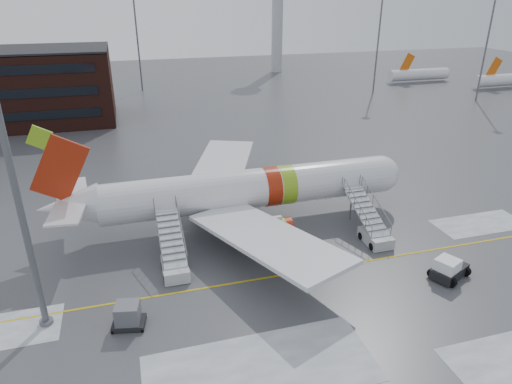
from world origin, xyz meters
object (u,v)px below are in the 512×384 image
object	(u,v)px
pushback_tug	(449,269)
light_mast_near	(5,146)
airliner	(241,191)
airstair_aft	(174,258)
airstair_fwd	(372,229)
uld_container	(128,316)

from	to	relation	value
pushback_tug	light_mast_near	distance (m)	32.40
airliner	pushback_tug	distance (m)	19.38
airliner	light_mast_near	world-z (taller)	light_mast_near
airstair_aft	light_mast_near	size ratio (longest dim) A/B	0.31
airliner	airstair_fwd	xyz separation A→B (m)	(10.64, -6.54, -2.35)
uld_container	light_mast_near	xyz separation A→B (m)	(-5.46, 1.82, 11.95)
airstair_fwd	pushback_tug	size ratio (longest dim) A/B	2.14
airliner	airstair_aft	xyz separation A→B (m)	(-7.32, -6.54, -2.35)
airliner	light_mast_near	xyz separation A→B (m)	(-16.55, -10.79, 9.36)
airliner	pushback_tug	xyz separation A→B (m)	(13.41, -13.74, -2.62)
light_mast_near	pushback_tug	bearing A→B (deg)	-5.62
pushback_tug	light_mast_near	bearing A→B (deg)	174.38
airstair_aft	uld_container	bearing A→B (deg)	-121.85
airstair_fwd	light_mast_near	size ratio (longest dim) A/B	0.31
airstair_fwd	pushback_tug	world-z (taller)	airstair_fwd
airstair_fwd	uld_container	bearing A→B (deg)	-164.39
airliner	uld_container	bearing A→B (deg)	-131.34
airstair_fwd	light_mast_near	distance (m)	29.91
uld_container	light_mast_near	world-z (taller)	light_mast_near
airliner	pushback_tug	world-z (taller)	airliner
pushback_tug	airliner	bearing A→B (deg)	134.31
airliner	airstair_aft	distance (m)	10.09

